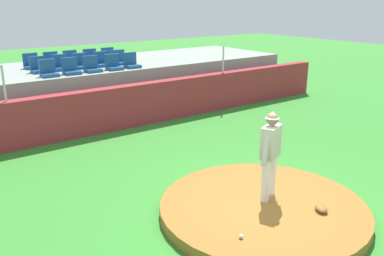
{
  "coord_description": "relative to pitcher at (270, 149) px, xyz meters",
  "views": [
    {
      "loc": [
        -5.08,
        -4.7,
        3.84
      ],
      "look_at": [
        0.0,
        2.23,
        1.11
      ],
      "focal_mm": 38.08,
      "sensor_mm": 36.0,
      "label": 1
    }
  ],
  "objects": [
    {
      "name": "stadium_chair_10",
      "position": [
        -1.62,
        9.3,
        0.58
      ],
      "size": [
        0.48,
        0.44,
        0.5
      ],
      "rotation": [
        0.0,
        0.0,
        3.14
      ],
      "color": "#1D4E85",
      "rests_on": "bleacher_platform"
    },
    {
      "name": "pitcher",
      "position": [
        0.0,
        0.0,
        0.0
      ],
      "size": [
        0.71,
        0.42,
        1.71
      ],
      "rotation": [
        0.0,
        0.0,
        0.42
      ],
      "color": "white",
      "rests_on": "pitchers_mound"
    },
    {
      "name": "stadium_chair_13",
      "position": [
        0.47,
        9.28,
        0.58
      ],
      "size": [
        0.48,
        0.44,
        0.5
      ],
      "rotation": [
        0.0,
        0.0,
        3.14
      ],
      "color": "#1D4E85",
      "rests_on": "bleacher_platform"
    },
    {
      "name": "stadium_chair_11",
      "position": [
        -0.95,
        9.27,
        0.58
      ],
      "size": [
        0.48,
        0.44,
        0.5
      ],
      "rotation": [
        0.0,
        0.0,
        3.14
      ],
      "color": "#1D4E85",
      "rests_on": "bleacher_platform"
    },
    {
      "name": "stadium_chair_5",
      "position": [
        -1.67,
        8.36,
        0.58
      ],
      "size": [
        0.48,
        0.44,
        0.5
      ],
      "rotation": [
        0.0,
        0.0,
        3.14
      ],
      "color": "#1D4E85",
      "rests_on": "bleacher_platform"
    },
    {
      "name": "baseball",
      "position": [
        -1.37,
        -0.74,
        -0.95
      ],
      "size": [
        0.07,
        0.07,
        0.07
      ],
      "primitive_type": "sphere",
      "color": "white",
      "rests_on": "pitchers_mound"
    },
    {
      "name": "stadium_chair_4",
      "position": [
        1.15,
        7.49,
        0.58
      ],
      "size": [
        0.48,
        0.44,
        0.5
      ],
      "rotation": [
        0.0,
        0.0,
        3.14
      ],
      "color": "#1D4E85",
      "rests_on": "bleacher_platform"
    },
    {
      "name": "stadium_chair_3",
      "position": [
        0.48,
        7.47,
        0.58
      ],
      "size": [
        0.48,
        0.44,
        0.5
      ],
      "rotation": [
        0.0,
        0.0,
        3.14
      ],
      "color": "#1D4E85",
      "rests_on": "bleacher_platform"
    },
    {
      "name": "ground_plane",
      "position": [
        -0.25,
        -0.12,
        -1.2
      ],
      "size": [
        60.0,
        60.0,
        0.0
      ],
      "primitive_type": "plane",
      "color": "#35862D"
    },
    {
      "name": "bleacher_platform",
      "position": [
        -0.25,
        8.98,
        -0.39
      ],
      "size": [
        16.02,
        4.07,
        1.62
      ],
      "primitive_type": "cube",
      "color": "gray",
      "rests_on": "ground_plane"
    },
    {
      "name": "stadium_chair_7",
      "position": [
        -0.28,
        8.36,
        0.58
      ],
      "size": [
        0.48,
        0.44,
        0.5
      ],
      "rotation": [
        0.0,
        0.0,
        3.14
      ],
      "color": "#1D4E85",
      "rests_on": "bleacher_platform"
    },
    {
      "name": "fence_post_left",
      "position": [
        -3.16,
        6.26,
        0.58
      ],
      "size": [
        0.06,
        0.06,
        0.95
      ],
      "primitive_type": "cylinder",
      "color": "silver",
      "rests_on": "brick_barrier"
    },
    {
      "name": "fence_post_right",
      "position": [
        4.17,
        6.26,
        0.58
      ],
      "size": [
        0.06,
        0.06,
        0.95
      ],
      "primitive_type": "cylinder",
      "color": "silver",
      "rests_on": "brick_barrier"
    },
    {
      "name": "brick_barrier",
      "position": [
        -0.25,
        6.26,
        -0.54
      ],
      "size": [
        17.94,
        0.4,
        1.31
      ],
      "primitive_type": "cube",
      "color": "#9F2D34",
      "rests_on": "ground_plane"
    },
    {
      "name": "stadium_chair_9",
      "position": [
        1.16,
        8.4,
        0.58
      ],
      "size": [
        0.48,
        0.44,
        0.5
      ],
      "rotation": [
        0.0,
        0.0,
        3.14
      ],
      "color": "#1D4E85",
      "rests_on": "bleacher_platform"
    },
    {
      "name": "stadium_chair_14",
      "position": [
        1.18,
        9.29,
        0.58
      ],
      "size": [
        0.48,
        0.44,
        0.5
      ],
      "rotation": [
        0.0,
        0.0,
        3.14
      ],
      "color": "#1D4E85",
      "rests_on": "bleacher_platform"
    },
    {
      "name": "stadium_chair_6",
      "position": [
        -0.94,
        8.4,
        0.58
      ],
      "size": [
        0.48,
        0.44,
        0.5
      ],
      "rotation": [
        0.0,
        0.0,
        3.14
      ],
      "color": "#1D4E85",
      "rests_on": "bleacher_platform"
    },
    {
      "name": "stadium_chair_1",
      "position": [
        -0.94,
        7.5,
        0.58
      ],
      "size": [
        0.48,
        0.44,
        0.5
      ],
      "rotation": [
        0.0,
        0.0,
        3.14
      ],
      "color": "#1D4E85",
      "rests_on": "bleacher_platform"
    },
    {
      "name": "stadium_chair_2",
      "position": [
        -0.25,
        7.5,
        0.58
      ],
      "size": [
        0.48,
        0.44,
        0.5
      ],
      "rotation": [
        0.0,
        0.0,
        3.14
      ],
      "color": "#1D4E85",
      "rests_on": "bleacher_platform"
    },
    {
      "name": "stadium_chair_0",
      "position": [
        -1.63,
        7.5,
        0.58
      ],
      "size": [
        0.48,
        0.44,
        0.5
      ],
      "rotation": [
        0.0,
        0.0,
        3.14
      ],
      "color": "#1D4E85",
      "rests_on": "bleacher_platform"
    },
    {
      "name": "stadium_chair_12",
      "position": [
        -0.26,
        9.28,
        0.58
      ],
      "size": [
        0.48,
        0.44,
        0.5
      ],
      "rotation": [
        0.0,
        0.0,
        3.14
      ],
      "color": "#1D4E85",
      "rests_on": "bleacher_platform"
    },
    {
      "name": "pitchers_mound",
      "position": [
        -0.25,
        -0.12,
        -1.09
      ],
      "size": [
        3.85,
        3.85,
        0.21
      ],
      "primitive_type": "cylinder",
      "color": "olive",
      "rests_on": "ground_plane"
    },
    {
      "name": "fielding_glove",
      "position": [
        0.38,
        -0.95,
        -0.94
      ],
      "size": [
        0.32,
        0.36,
        0.11
      ],
      "primitive_type": "ellipsoid",
      "rotation": [
        0.0,
        0.0,
        4.19
      ],
      "color": "brown",
      "rests_on": "pitchers_mound"
    },
    {
      "name": "stadium_chair_8",
      "position": [
        0.48,
        8.35,
        0.58
      ],
      "size": [
        0.48,
        0.44,
        0.5
      ],
      "rotation": [
        0.0,
        0.0,
        3.14
      ],
      "color": "#1D4E85",
      "rests_on": "bleacher_platform"
    }
  ]
}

